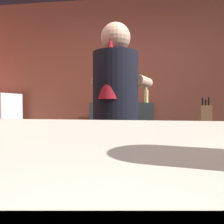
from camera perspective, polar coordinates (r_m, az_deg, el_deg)
wall_back at (r=3.60m, az=5.26°, el=6.08°), size 5.20×0.10×2.70m
prep_counter at (r=2.28m, az=12.62°, el=-14.87°), size 2.10×0.60×0.89m
back_shelf at (r=3.37m, az=2.48°, el=-7.20°), size 0.89×0.36×1.12m
bartender at (r=1.73m, az=0.82°, el=-1.85°), size 0.49×0.55×1.71m
knife_block at (r=2.35m, az=22.11°, el=-0.79°), size 0.10×0.08×0.28m
mixing_bowl at (r=2.13m, az=-1.03°, el=-3.08°), size 0.19×0.19×0.05m
chefs_knife at (r=2.13m, az=9.72°, el=-3.70°), size 0.24×0.07×0.01m
bottle_soy at (r=3.39m, az=4.74°, el=3.80°), size 0.06×0.06×0.22m
bottle_olive_oil at (r=3.35m, az=-4.11°, el=4.10°), size 0.07×0.07×0.27m
bottle_vinegar at (r=3.28m, az=0.62°, el=4.04°), size 0.05×0.05×0.25m
bottle_hot_sauce at (r=3.22m, az=8.46°, el=4.04°), size 0.06×0.06×0.25m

